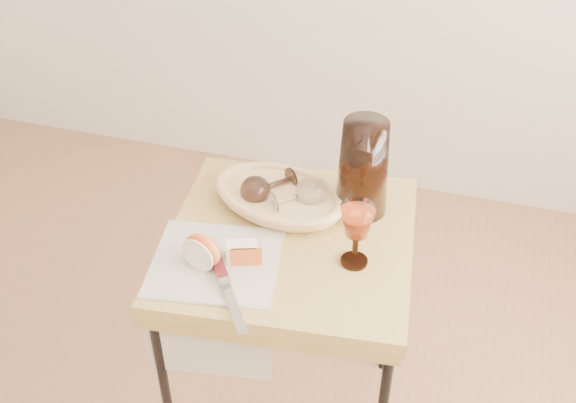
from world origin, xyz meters
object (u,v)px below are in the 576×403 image
(goblet_lying_a, at_px, (271,185))
(table_knife, at_px, (226,285))
(side_table, at_px, (290,340))
(wine_goblet, at_px, (356,235))
(bread_basket, at_px, (280,199))
(tea_towel, at_px, (216,261))
(goblet_lying_b, at_px, (295,197))
(apple_half, at_px, (203,250))
(pitcher, at_px, (363,167))

(goblet_lying_a, distance_m, table_knife, 0.34)
(side_table, distance_m, wine_goblet, 0.48)
(bread_basket, distance_m, goblet_lying_a, 0.04)
(tea_towel, xyz_separation_m, table_knife, (0.05, -0.08, 0.01))
(table_knife, bearing_deg, goblet_lying_a, 145.71)
(wine_goblet, bearing_deg, goblet_lying_b, 143.09)
(apple_half, bearing_deg, side_table, 57.46)
(tea_towel, xyz_separation_m, goblet_lying_a, (0.05, 0.26, 0.05))
(wine_goblet, distance_m, table_knife, 0.31)
(table_knife, bearing_deg, pitcher, 114.43)
(pitcher, bearing_deg, apple_half, -124.08)
(bread_basket, distance_m, pitcher, 0.23)
(apple_half, bearing_deg, pitcher, 59.51)
(tea_towel, distance_m, goblet_lying_b, 0.26)
(goblet_lying_b, bearing_deg, tea_towel, -162.03)
(pitcher, bearing_deg, table_knife, -111.13)
(bread_basket, xyz_separation_m, goblet_lying_b, (0.05, -0.02, 0.03))
(goblet_lying_b, height_order, wine_goblet, wine_goblet)
(side_table, relative_size, wine_goblet, 4.57)
(table_knife, bearing_deg, bread_basket, 140.84)
(wine_goblet, relative_size, apple_half, 1.77)
(bread_basket, bearing_deg, side_table, -48.17)
(bread_basket, distance_m, apple_half, 0.28)
(tea_towel, xyz_separation_m, apple_half, (-0.02, -0.02, 0.05))
(pitcher, xyz_separation_m, wine_goblet, (0.03, -0.20, -0.04))
(side_table, relative_size, tea_towel, 2.57)
(side_table, bearing_deg, table_knife, -111.31)
(side_table, relative_size, table_knife, 2.92)
(goblet_lying_b, xyz_separation_m, pitcher, (0.15, 0.07, 0.07))
(tea_towel, relative_size, table_knife, 1.14)
(tea_towel, height_order, goblet_lying_a, goblet_lying_a)
(side_table, height_order, tea_towel, tea_towel)
(goblet_lying_b, bearing_deg, table_knife, -145.99)
(side_table, height_order, table_knife, table_knife)
(bread_basket, relative_size, table_knife, 1.22)
(goblet_lying_a, bearing_deg, pitcher, 141.11)
(goblet_lying_b, height_order, apple_half, goblet_lying_b)
(tea_towel, distance_m, bread_basket, 0.26)
(apple_half, xyz_separation_m, table_knife, (0.08, -0.06, -0.03))
(pitcher, bearing_deg, side_table, -121.89)
(goblet_lying_b, distance_m, wine_goblet, 0.23)
(pitcher, bearing_deg, goblet_lying_b, -145.88)
(bread_basket, relative_size, goblet_lying_a, 2.46)
(side_table, relative_size, pitcher, 2.55)
(pitcher, xyz_separation_m, apple_half, (-0.30, -0.31, -0.08))
(table_knife, bearing_deg, tea_towel, -179.47)
(bread_basket, xyz_separation_m, table_knife, (-0.03, -0.32, -0.01))
(tea_towel, bearing_deg, goblet_lying_a, 68.92)
(wine_goblet, bearing_deg, goblet_lying_a, 146.57)
(wine_goblet, bearing_deg, apple_half, -161.81)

